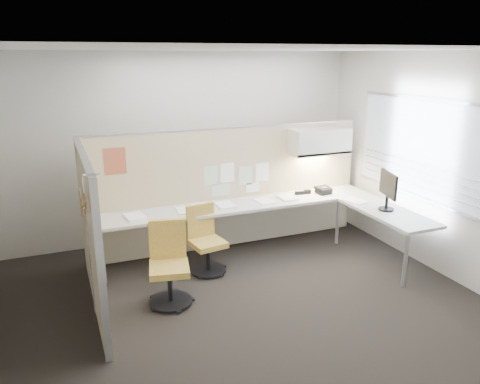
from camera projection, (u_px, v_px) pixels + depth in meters
name	position (u px, v px, depth m)	size (l,w,h in m)	color
floor	(235.00, 301.00, 5.43)	(5.50, 4.50, 0.01)	black
ceiling	(234.00, 48.00, 4.64)	(5.50, 4.50, 0.01)	white
wall_back	(180.00, 148.00, 7.04)	(5.50, 0.02, 2.80)	beige
wall_front	(362.00, 270.00, 3.04)	(5.50, 0.02, 2.80)	beige
wall_right	(433.00, 163.00, 6.03)	(0.02, 4.50, 2.80)	beige
window_pane	(433.00, 152.00, 5.98)	(0.01, 2.80, 1.30)	#9BA8B5
partition_back	(230.00, 188.00, 6.81)	(4.10, 0.06, 1.75)	tan
partition_left	(90.00, 233.00, 5.09)	(0.06, 2.20, 1.75)	tan
desk	(267.00, 213.00, 6.60)	(4.00, 2.07, 0.73)	beige
overhead_bin	(320.00, 141.00, 6.93)	(0.90, 0.36, 0.38)	beige
task_light_strip	(319.00, 155.00, 6.99)	(0.60, 0.06, 0.02)	#FFEABF
pinned_papers	(236.00, 178.00, 6.76)	(1.01, 0.00, 0.47)	#8CBF8C
poster	(115.00, 161.00, 6.04)	(0.28, 0.00, 0.35)	#FF5A20
chair_left	(169.00, 266.00, 5.31)	(0.52, 0.53, 0.94)	black
chair_right	(205.00, 242.00, 6.08)	(0.47, 0.48, 0.87)	black
monitor	(388.00, 188.00, 6.22)	(0.21, 0.49, 0.52)	black
phone	(323.00, 190.00, 7.03)	(0.23, 0.21, 0.12)	black
stapler	(300.00, 193.00, 7.00)	(0.14, 0.04, 0.05)	black
tape_dispenser	(307.00, 192.00, 7.04)	(0.10, 0.06, 0.06)	black
coat_hook	(85.00, 214.00, 4.01)	(0.18, 0.42, 1.27)	silver
paper_stack_0	(135.00, 217.00, 5.99)	(0.23, 0.30, 0.03)	white
paper_stack_1	(186.00, 210.00, 6.25)	(0.23, 0.30, 0.02)	white
paper_stack_2	(225.00, 205.00, 6.43)	(0.23, 0.30, 0.04)	white
paper_stack_3	(265.00, 201.00, 6.68)	(0.23, 0.30, 0.01)	white
paper_stack_4	(288.00, 198.00, 6.81)	(0.23, 0.30, 0.02)	white
paper_stack_5	(355.00, 201.00, 6.67)	(0.23, 0.30, 0.02)	white
paper_stack_6	(201.00, 206.00, 6.44)	(0.23, 0.30, 0.02)	white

